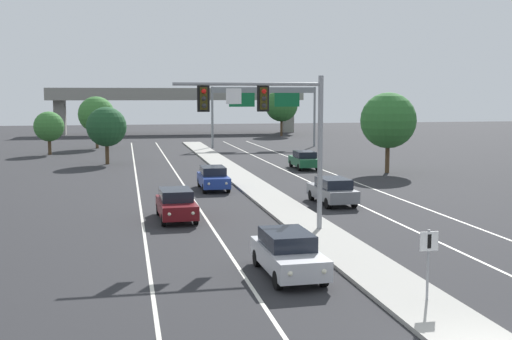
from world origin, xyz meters
TOP-DOWN VIEW (x-y plane):
  - median_island at (0.00, 18.00)m, footprint 2.40×110.00m
  - lane_stripe_oncoming_center at (-4.70, 25.00)m, footprint 0.14×100.00m
  - lane_stripe_receding_center at (4.70, 25.00)m, footprint 0.14×100.00m
  - edge_stripe_left at (-8.00, 25.00)m, footprint 0.14×100.00m
  - edge_stripe_right at (8.00, 25.00)m, footprint 0.14×100.00m
  - overhead_signal_mast at (-2.02, 15.06)m, footprint 6.96×0.44m
  - median_sign_post at (0.29, 4.19)m, footprint 0.60×0.10m
  - car_oncoming_silver at (-3.13, 8.17)m, footprint 1.92×4.51m
  - car_oncoming_darkred at (-6.25, 19.37)m, footprint 1.93×4.51m
  - car_oncoming_blue at (-2.92, 29.52)m, footprint 1.85×4.48m
  - car_receding_grey at (3.23, 22.29)m, footprint 1.91×4.51m
  - car_receding_green at (6.60, 40.21)m, footprint 1.91×4.50m
  - highway_sign_gantry at (8.20, 63.94)m, footprint 13.28×0.42m
  - overpass_bridge at (0.00, 95.02)m, footprint 42.40×6.40m
  - tree_far_right_c at (15.62, 85.08)m, footprint 5.14×5.14m
  - tree_far_left_a at (-16.89, 58.83)m, footprint 3.26×3.26m
  - tree_far_right_a at (12.62, 36.07)m, footprint 4.63×4.63m
  - tree_far_left_b at (-12.18, 66.48)m, footprint 4.38×4.38m
  - tree_far_left_c at (-10.48, 47.70)m, footprint 3.73×3.73m

SIDE VIEW (x-z plane):
  - lane_stripe_oncoming_center at x=-4.70m, z-range 0.00..0.01m
  - lane_stripe_receding_center at x=4.70m, z-range 0.00..0.01m
  - edge_stripe_left at x=-8.00m, z-range 0.00..0.01m
  - edge_stripe_right at x=8.00m, z-range 0.00..0.01m
  - median_island at x=0.00m, z-range 0.00..0.15m
  - car_oncoming_silver at x=-3.13m, z-range 0.03..1.61m
  - car_oncoming_darkred at x=-6.25m, z-range 0.03..1.61m
  - car_oncoming_blue at x=-2.92m, z-range 0.03..1.61m
  - car_receding_grey at x=3.23m, z-range 0.03..1.61m
  - car_receding_green at x=6.60m, z-range 0.03..1.61m
  - median_sign_post at x=0.29m, z-range 0.49..2.69m
  - tree_far_left_a at x=-16.89m, z-range 0.71..5.43m
  - tree_far_left_c at x=-10.48m, z-range 0.82..6.21m
  - tree_far_left_b at x=-12.18m, z-range 0.97..7.30m
  - tree_far_right_a at x=12.62m, z-range 1.02..7.72m
  - tree_far_right_c at x=15.62m, z-range 1.14..8.58m
  - overhead_signal_mast at x=-2.02m, z-range 1.72..8.92m
  - overpass_bridge at x=0.00m, z-range 1.96..9.61m
  - highway_sign_gantry at x=8.20m, z-range 2.41..9.91m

